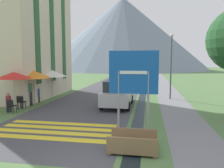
{
  "coord_description": "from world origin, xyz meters",
  "views": [
    {
      "loc": [
        1.7,
        -5.88,
        3.18
      ],
      "look_at": [
        -0.98,
        10.0,
        1.43
      ],
      "focal_mm": 35.0,
      "sensor_mm": 36.0,
      "label": 1
    }
  ],
  "objects_px": {
    "road_sign": "(133,79)",
    "cafe_chair_near_right": "(20,101)",
    "footbridge": "(133,145)",
    "streetlamp": "(171,61)",
    "cafe_umbrella_front_red": "(14,75)",
    "person_seated_far": "(38,93)",
    "cafe_umbrella_rear_white": "(52,73)",
    "cafe_chair_nearest": "(11,105)",
    "person_seated_near": "(8,101)",
    "parked_car_near": "(117,93)",
    "hotel_building": "(21,27)",
    "parked_car_far": "(130,79)",
    "person_standing_terrace": "(30,91)",
    "cafe_chair_near_left": "(21,101)",
    "cafe_umbrella_middle_orange": "(34,74)"
  },
  "relations": [
    {
      "from": "cafe_chair_near_left",
      "to": "cafe_chair_nearest",
      "type": "height_order",
      "value": "same"
    },
    {
      "from": "footbridge",
      "to": "cafe_chair_near_right",
      "type": "xyz_separation_m",
      "value": [
        -7.81,
        5.54,
        0.29
      ]
    },
    {
      "from": "road_sign",
      "to": "cafe_umbrella_middle_orange",
      "type": "bearing_deg",
      "value": 145.73
    },
    {
      "from": "hotel_building",
      "to": "cafe_umbrella_rear_white",
      "type": "bearing_deg",
      "value": -8.93
    },
    {
      "from": "cafe_chair_near_right",
      "to": "person_seated_far",
      "type": "xyz_separation_m",
      "value": [
        0.0,
        2.26,
        0.18
      ]
    },
    {
      "from": "road_sign",
      "to": "cafe_chair_near_right",
      "type": "relative_size",
      "value": 4.23
    },
    {
      "from": "footbridge",
      "to": "cafe_chair_near_left",
      "type": "bearing_deg",
      "value": 144.51
    },
    {
      "from": "road_sign",
      "to": "footbridge",
      "type": "relative_size",
      "value": 2.11
    },
    {
      "from": "cafe_umbrella_front_red",
      "to": "person_seated_far",
      "type": "relative_size",
      "value": 1.96
    },
    {
      "from": "parked_car_far",
      "to": "cafe_umbrella_front_red",
      "type": "relative_size",
      "value": 1.79
    },
    {
      "from": "hotel_building",
      "to": "person_seated_far",
      "type": "relative_size",
      "value": 9.02
    },
    {
      "from": "parked_car_near",
      "to": "cafe_umbrella_rear_white",
      "type": "height_order",
      "value": "cafe_umbrella_rear_white"
    },
    {
      "from": "cafe_umbrella_middle_orange",
      "to": "person_seated_far",
      "type": "distance_m",
      "value": 1.62
    },
    {
      "from": "parked_car_near",
      "to": "parked_car_far",
      "type": "height_order",
      "value": "same"
    },
    {
      "from": "parked_car_far",
      "to": "cafe_chair_near_left",
      "type": "bearing_deg",
      "value": -112.97
    },
    {
      "from": "cafe_umbrella_front_red",
      "to": "cafe_umbrella_rear_white",
      "type": "relative_size",
      "value": 0.99
    },
    {
      "from": "cafe_chair_nearest",
      "to": "person_seated_near",
      "type": "relative_size",
      "value": 0.71
    },
    {
      "from": "footbridge",
      "to": "parked_car_near",
      "type": "relative_size",
      "value": 0.41
    },
    {
      "from": "parked_car_near",
      "to": "cafe_umbrella_middle_orange",
      "type": "distance_m",
      "value": 6.22
    },
    {
      "from": "road_sign",
      "to": "cafe_chair_near_right",
      "type": "bearing_deg",
      "value": 155.3
    },
    {
      "from": "footbridge",
      "to": "person_standing_terrace",
      "type": "relative_size",
      "value": 0.96
    },
    {
      "from": "hotel_building",
      "to": "cafe_umbrella_middle_orange",
      "type": "distance_m",
      "value": 5.91
    },
    {
      "from": "footbridge",
      "to": "cafe_umbrella_rear_white",
      "type": "relative_size",
      "value": 0.68
    },
    {
      "from": "hotel_building",
      "to": "parked_car_far",
      "type": "relative_size",
      "value": 2.58
    },
    {
      "from": "hotel_building",
      "to": "person_seated_near",
      "type": "distance_m",
      "value": 8.48
    },
    {
      "from": "footbridge",
      "to": "cafe_umbrella_rear_white",
      "type": "distance_m",
      "value": 12.69
    },
    {
      "from": "cafe_chair_nearest",
      "to": "streetlamp",
      "type": "height_order",
      "value": "streetlamp"
    },
    {
      "from": "parked_car_near",
      "to": "road_sign",
      "type": "bearing_deg",
      "value": -74.72
    },
    {
      "from": "person_standing_terrace",
      "to": "cafe_chair_near_left",
      "type": "bearing_deg",
      "value": -92.03
    },
    {
      "from": "cafe_umbrella_rear_white",
      "to": "footbridge",
      "type": "bearing_deg",
      "value": -52.73
    },
    {
      "from": "cafe_umbrella_front_red",
      "to": "person_seated_far",
      "type": "height_order",
      "value": "cafe_umbrella_front_red"
    },
    {
      "from": "parked_car_far",
      "to": "person_seated_near",
      "type": "xyz_separation_m",
      "value": [
        -6.15,
        -14.96,
        -0.24
      ]
    },
    {
      "from": "footbridge",
      "to": "parked_car_far",
      "type": "xyz_separation_m",
      "value": [
        -1.82,
        19.49,
        0.68
      ]
    },
    {
      "from": "streetlamp",
      "to": "cafe_chair_near_left",
      "type": "bearing_deg",
      "value": -151.26
    },
    {
      "from": "hotel_building",
      "to": "cafe_umbrella_front_red",
      "type": "height_order",
      "value": "hotel_building"
    },
    {
      "from": "cafe_umbrella_middle_orange",
      "to": "person_seated_near",
      "type": "height_order",
      "value": "cafe_umbrella_middle_orange"
    },
    {
      "from": "cafe_umbrella_rear_white",
      "to": "cafe_umbrella_middle_orange",
      "type": "bearing_deg",
      "value": -91.66
    },
    {
      "from": "cafe_umbrella_rear_white",
      "to": "streetlamp",
      "type": "distance_m",
      "value": 10.01
    },
    {
      "from": "footbridge",
      "to": "person_seated_near",
      "type": "bearing_deg",
      "value": 150.37
    },
    {
      "from": "cafe_chair_near_left",
      "to": "cafe_umbrella_middle_orange",
      "type": "distance_m",
      "value": 2.33
    },
    {
      "from": "road_sign",
      "to": "footbridge",
      "type": "bearing_deg",
      "value": -85.73
    },
    {
      "from": "cafe_chair_near_left",
      "to": "cafe_chair_near_right",
      "type": "relative_size",
      "value": 1.0
    },
    {
      "from": "parked_car_near",
      "to": "person_seated_far",
      "type": "bearing_deg",
      "value": 175.56
    },
    {
      "from": "cafe_umbrella_rear_white",
      "to": "person_seated_far",
      "type": "relative_size",
      "value": 1.98
    },
    {
      "from": "road_sign",
      "to": "parked_car_near",
      "type": "height_order",
      "value": "road_sign"
    },
    {
      "from": "cafe_chair_near_right",
      "to": "cafe_umbrella_middle_orange",
      "type": "relative_size",
      "value": 0.35
    },
    {
      "from": "road_sign",
      "to": "cafe_umbrella_front_red",
      "type": "relative_size",
      "value": 1.46
    },
    {
      "from": "footbridge",
      "to": "streetlamp",
      "type": "xyz_separation_m",
      "value": [
        2.29,
        11.02,
        2.93
      ]
    },
    {
      "from": "cafe_umbrella_middle_orange",
      "to": "cafe_umbrella_rear_white",
      "type": "bearing_deg",
      "value": 88.34
    },
    {
      "from": "cafe_chair_near_left",
      "to": "cafe_chair_nearest",
      "type": "bearing_deg",
      "value": -111.66
    }
  ]
}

